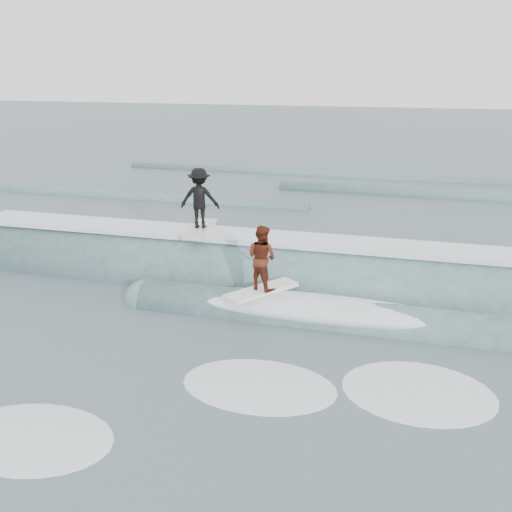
# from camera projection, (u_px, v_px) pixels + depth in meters

# --- Properties ---
(ground) EXTENTS (160.00, 160.00, 0.00)m
(ground) POSITION_uv_depth(u_px,v_px,m) (205.00, 367.00, 11.80)
(ground) COLOR #3C4F58
(ground) RESTS_ON ground
(breaking_wave) EXTENTS (21.99, 4.10, 2.63)m
(breaking_wave) POSITION_uv_depth(u_px,v_px,m) (270.00, 284.00, 16.14)
(breaking_wave) COLOR #395F60
(breaking_wave) RESTS_ON ground
(surfer_black) EXTENTS (1.20, 2.05, 1.82)m
(surfer_black) POSITION_uv_depth(u_px,v_px,m) (200.00, 201.00, 16.21)
(surfer_black) COLOR silver
(surfer_black) RESTS_ON ground
(surfer_red) EXTENTS (1.63, 1.94, 1.72)m
(surfer_red) POSITION_uv_depth(u_px,v_px,m) (262.00, 262.00, 13.88)
(surfer_red) COLOR white
(surfer_red) RESTS_ON ground
(whitewater) EXTENTS (13.99, 5.00, 0.10)m
(whitewater) POSITION_uv_depth(u_px,v_px,m) (136.00, 379.00, 11.33)
(whitewater) COLOR white
(whitewater) RESTS_ON ground
(far_swells) EXTENTS (41.85, 8.65, 0.80)m
(far_swells) POSITION_uv_depth(u_px,v_px,m) (319.00, 192.00, 28.07)
(far_swells) COLOR #395F60
(far_swells) RESTS_ON ground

